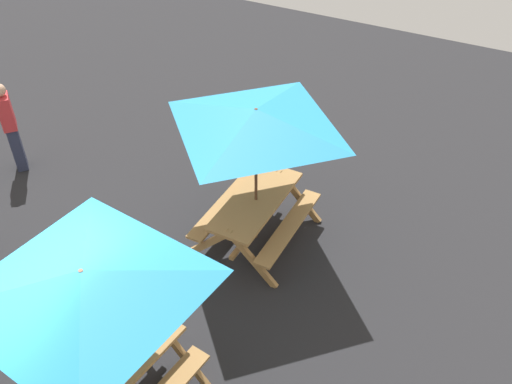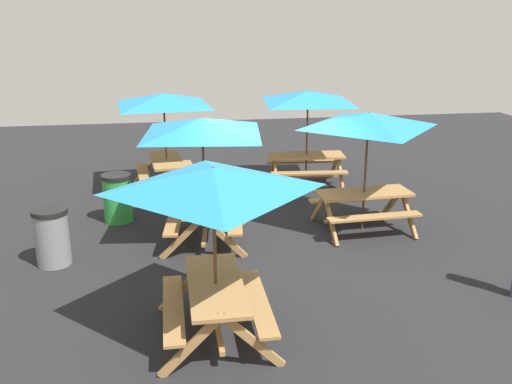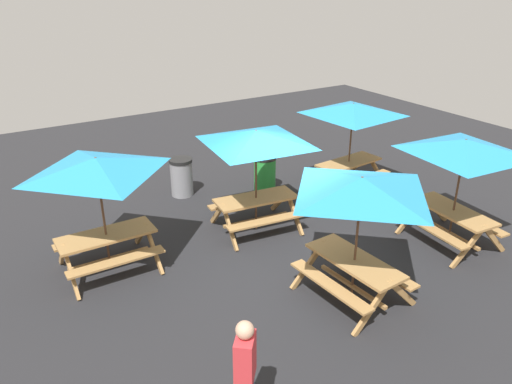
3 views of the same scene
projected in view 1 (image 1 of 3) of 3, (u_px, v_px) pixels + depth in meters
ground_plane at (40, 365)px, 7.09m from camera, size 24.00×24.00×0.00m
picnic_table_0 at (256, 129)px, 7.62m from camera, size 2.01×2.01×2.34m
picnic_table_1 at (87, 293)px, 5.40m from camera, size 2.81×2.81×2.34m
person_standing at (10, 125)px, 9.74m from camera, size 0.40×0.42×1.67m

